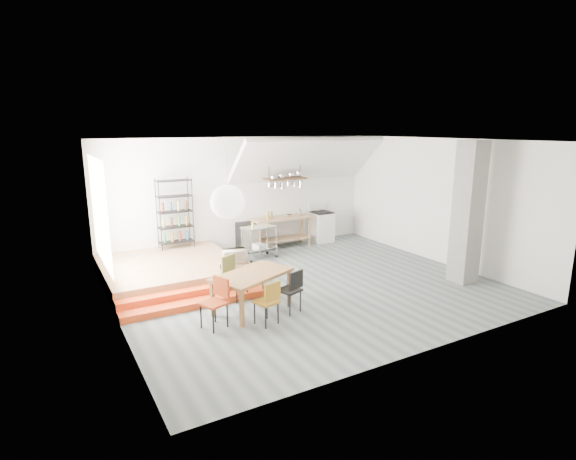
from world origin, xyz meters
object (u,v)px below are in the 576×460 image
dining_table (252,277)px  mini_fridge (247,238)px  stove (321,226)px  rolling_cart (259,238)px

dining_table → mini_fridge: size_ratio=2.12×
stove → dining_table: 5.59m
stove → rolling_cart: bearing=-163.8°
stove → rolling_cart: stove is taller
dining_table → rolling_cart: rolling_cart is taller
mini_fridge → rolling_cart: bearing=-88.4°
rolling_cart → mini_fridge: rolling_cart is taller
stove → mini_fridge: (-2.50, 0.04, -0.06)m
dining_table → mini_fridge: 4.16m
stove → rolling_cart: size_ratio=1.23×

